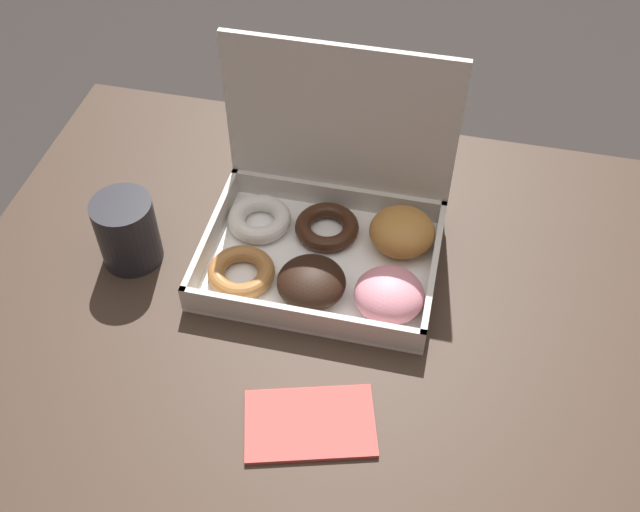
# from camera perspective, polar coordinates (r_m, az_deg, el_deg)

# --- Properties ---
(dining_table) EXTENTS (0.99, 0.73, 0.71)m
(dining_table) POSITION_cam_1_polar(r_m,az_deg,el_deg) (1.04, 1.54, -7.38)
(dining_table) COLOR #38281E
(dining_table) RESTS_ON ground_plane
(donut_box) EXTENTS (0.30, 0.23, 0.26)m
(donut_box) POSITION_cam_1_polar(r_m,az_deg,el_deg) (0.96, 1.11, 1.81)
(donut_box) COLOR white
(donut_box) RESTS_ON dining_table
(coffee_mug) EXTENTS (0.08, 0.08, 0.10)m
(coffee_mug) POSITION_cam_1_polar(r_m,az_deg,el_deg) (0.99, -14.49, 1.91)
(coffee_mug) COLOR #232328
(coffee_mug) RESTS_ON dining_table
(paper_napkin) EXTENTS (0.16, 0.13, 0.01)m
(paper_napkin) POSITION_cam_1_polar(r_m,az_deg,el_deg) (0.85, -0.70, -12.64)
(paper_napkin) COLOR #CC4C47
(paper_napkin) RESTS_ON dining_table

